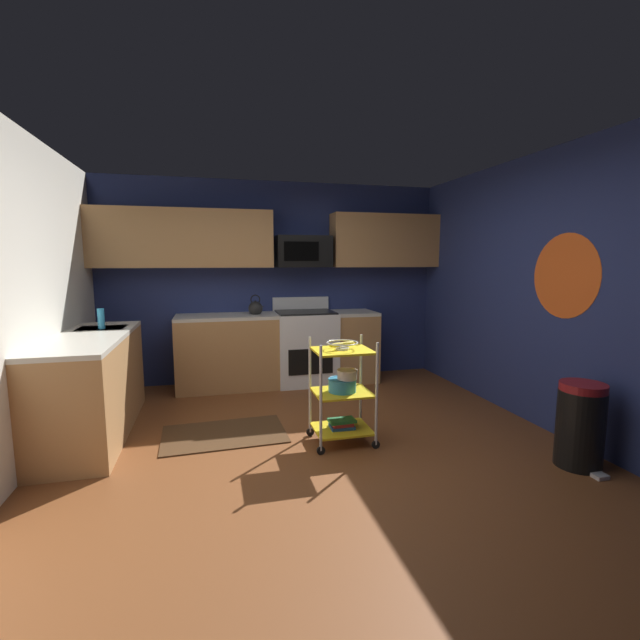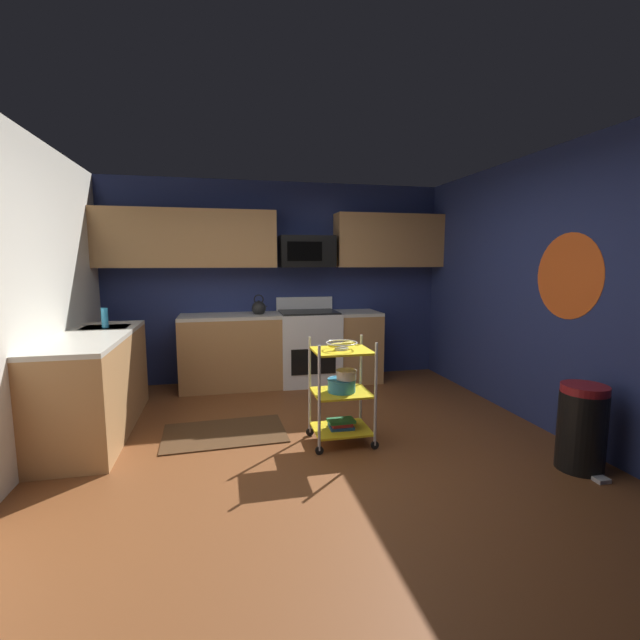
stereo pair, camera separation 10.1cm
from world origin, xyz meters
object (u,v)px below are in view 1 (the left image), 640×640
oven_range (305,346)px  trash_can (580,425)px  book_stack (342,424)px  mixing_bowl_large (342,385)px  fruit_bowl (342,344)px  microwave (303,252)px  mixing_bowl_small (347,374)px  kettle (256,308)px  rolling_cart (342,392)px  dish_soap_bottle (101,319)px

oven_range → trash_can: 3.23m
oven_range → book_stack: 1.98m
trash_can → mixing_bowl_large: bearing=152.1°
fruit_bowl → trash_can: (1.65, -0.87, -0.55)m
microwave → mixing_bowl_small: (-0.05, -2.08, -1.08)m
mixing_bowl_small → kettle: 2.09m
oven_range → fruit_bowl: size_ratio=4.04×
book_stack → kettle: size_ratio=0.90×
kettle → mixing_bowl_small: bearing=-73.7°
rolling_cart → book_stack: size_ratio=3.86×
fruit_bowl → mixing_bowl_small: bearing=-36.9°
microwave → book_stack: 2.57m
book_stack → kettle: bearing=105.6°
rolling_cart → mixing_bowl_large: (0.00, 0.00, 0.07)m
rolling_cart → book_stack: bearing=180.0°
mixing_bowl_small → trash_can: 1.85m
microwave → dish_soap_bottle: 2.50m
microwave → mixing_bowl_small: bearing=-91.5°
oven_range → book_stack: (-0.09, -1.95, -0.31)m
mixing_bowl_large → mixing_bowl_small: bearing=-38.0°
book_stack → trash_can: bearing=-27.9°
fruit_bowl → mixing_bowl_small: 0.26m
book_stack → dish_soap_bottle: (-2.13, 1.12, 0.85)m
mixing_bowl_large → trash_can: (1.65, -0.87, -0.19)m
microwave → trash_can: microwave is taller
microwave → oven_range: bearing=-89.7°
trash_can → rolling_cart: bearing=152.1°
microwave → mixing_bowl_large: (-0.09, -2.06, -1.18)m
mixing_bowl_large → microwave: bearing=87.5°
microwave → kettle: size_ratio=2.65×
oven_range → fruit_bowl: oven_range is taller
kettle → dish_soap_bottle: size_ratio=1.32×
rolling_cart → mixing_bowl_large: bearing=0.0°
mixing_bowl_small → dish_soap_bottle: 2.48m
dish_soap_bottle → microwave: bearing=22.8°
microwave → dish_soap_bottle: (-2.22, -0.94, -0.68)m
rolling_cart → mixing_bowl_large: size_ratio=3.63×
oven_range → fruit_bowl: bearing=-92.7°
mixing_bowl_large → book_stack: size_ratio=1.06×
kettle → fruit_bowl: bearing=-74.4°
oven_range → dish_soap_bottle: bearing=-159.5°
fruit_bowl → mixing_bowl_large: 0.36m
rolling_cart → dish_soap_bottle: (-2.13, 1.12, 0.57)m
oven_range → microwave: microwave is taller
oven_range → rolling_cart: bearing=-92.7°
oven_range → mixing_bowl_small: bearing=-91.6°
mixing_bowl_small → dish_soap_bottle: size_ratio=0.91×
kettle → oven_range: bearing=0.3°
fruit_bowl → trash_can: fruit_bowl is taller
oven_range → fruit_bowl: 1.99m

